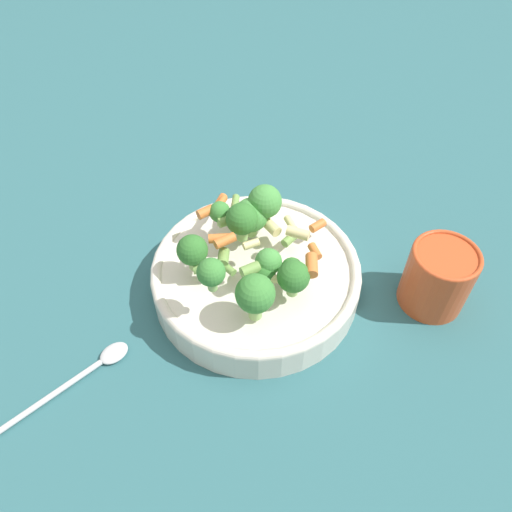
% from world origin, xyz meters
% --- Properties ---
extents(ground_plane, '(3.00, 3.00, 0.00)m').
position_xyz_m(ground_plane, '(0.00, 0.00, 0.00)').
color(ground_plane, '#2D6066').
extents(bowl, '(0.27, 0.27, 0.05)m').
position_xyz_m(bowl, '(0.00, 0.00, 0.03)').
color(bowl, silver).
rests_on(bowl, ground_plane).
extents(pasta_salad, '(0.18, 0.20, 0.08)m').
position_xyz_m(pasta_salad, '(-0.01, -0.00, 0.09)').
color(pasta_salad, '#8CB766').
rests_on(pasta_salad, bowl).
extents(cup, '(0.08, 0.08, 0.09)m').
position_xyz_m(cup, '(0.23, 0.02, 0.05)').
color(cup, '#CC4C23').
rests_on(cup, ground_plane).
extents(spoon, '(0.11, 0.14, 0.01)m').
position_xyz_m(spoon, '(-0.17, -0.16, 0.01)').
color(spoon, silver).
rests_on(spoon, ground_plane).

